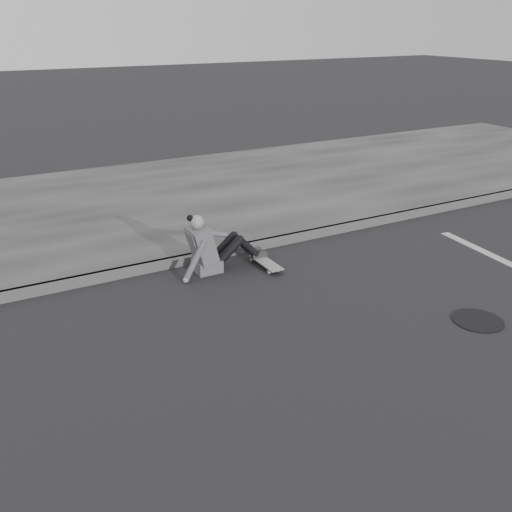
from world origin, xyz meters
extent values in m
plane|color=black|center=(0.00, 0.00, 0.00)|extent=(80.00, 80.00, 0.00)
cube|color=#434343|center=(0.00, 2.58, 0.06)|extent=(24.00, 0.16, 0.12)
cube|color=#373737|center=(0.00, 5.60, 0.06)|extent=(24.00, 6.00, 0.12)
cylinder|color=black|center=(1.23, -0.72, 0.01)|extent=(0.60, 0.60, 0.01)
cylinder|color=#A4A59F|center=(-0.27, 1.67, 0.03)|extent=(0.03, 0.05, 0.05)
cylinder|color=#A4A59F|center=(-0.12, 1.67, 0.03)|extent=(0.03, 0.05, 0.05)
cylinder|color=#A4A59F|center=(-0.27, 2.19, 0.03)|extent=(0.03, 0.05, 0.05)
cylinder|color=#A4A59F|center=(-0.12, 2.19, 0.03)|extent=(0.03, 0.05, 0.05)
cube|color=#303033|center=(-0.19, 1.67, 0.06)|extent=(0.16, 0.04, 0.03)
cube|color=#303033|center=(-0.19, 2.19, 0.06)|extent=(0.16, 0.04, 0.03)
cube|color=slate|center=(-0.19, 1.93, 0.08)|extent=(0.20, 0.78, 0.02)
cube|color=#4C4C4F|center=(-0.99, 2.18, 0.09)|extent=(0.36, 0.34, 0.18)
cube|color=#4C4C4F|center=(-1.06, 2.18, 0.43)|extent=(0.37, 0.40, 0.57)
cube|color=#4C4C4F|center=(-1.19, 2.18, 0.55)|extent=(0.14, 0.30, 0.20)
cylinder|color=gray|center=(-1.11, 2.18, 0.67)|extent=(0.09, 0.09, 0.08)
sphere|color=gray|center=(-1.12, 2.18, 0.76)|extent=(0.20, 0.20, 0.20)
sphere|color=black|center=(-1.21, 2.20, 0.83)|extent=(0.09, 0.09, 0.09)
cylinder|color=black|center=(-0.68, 2.09, 0.28)|extent=(0.43, 0.13, 0.39)
cylinder|color=black|center=(-0.68, 2.27, 0.28)|extent=(0.43, 0.13, 0.39)
cylinder|color=black|center=(-0.38, 2.09, 0.28)|extent=(0.35, 0.11, 0.36)
cylinder|color=black|center=(-0.38, 2.27, 0.28)|extent=(0.35, 0.11, 0.36)
sphere|color=black|center=(-0.51, 2.09, 0.42)|extent=(0.13, 0.13, 0.13)
sphere|color=black|center=(-0.51, 2.27, 0.42)|extent=(0.13, 0.13, 0.13)
cube|color=#2A2A2A|center=(-0.19, 2.09, 0.12)|extent=(0.24, 0.08, 0.07)
cube|color=#2A2A2A|center=(-0.19, 2.27, 0.12)|extent=(0.24, 0.08, 0.07)
cylinder|color=#4C4C4F|center=(-1.26, 1.97, 0.29)|extent=(0.38, 0.08, 0.58)
sphere|color=gray|center=(-1.41, 1.96, 0.04)|extent=(0.08, 0.08, 0.08)
cylinder|color=#4C4C4F|center=(-0.82, 2.34, 0.49)|extent=(0.48, 0.08, 0.21)
camera|label=1|loc=(-3.98, -4.68, 3.34)|focal=40.00mm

